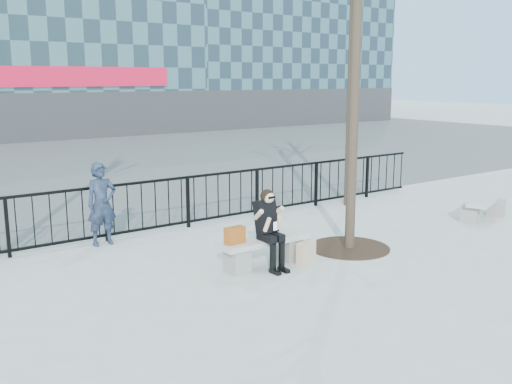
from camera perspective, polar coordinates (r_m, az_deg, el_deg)
ground at (r=9.73m, az=0.83°, el=-7.39°), size 120.00×120.00×0.00m
street_surface at (r=23.28m, az=-21.64°, el=2.83°), size 60.00×23.00×0.01m
railing at (r=12.04m, az=-7.65°, el=-1.09°), size 14.00×0.06×1.10m
tree_grate at (r=10.84m, az=9.30°, el=-5.50°), size 1.50×1.50×0.02m
bench_main at (r=9.64m, az=0.83°, el=-5.70°), size 1.65×0.46×0.49m
bench_second at (r=13.85m, az=21.82°, el=-1.34°), size 1.54×0.43×0.46m
seated_woman at (r=9.41m, az=1.42°, el=-3.78°), size 0.50×0.64×1.34m
handbag at (r=9.24m, az=-2.14°, el=-4.34°), size 0.34×0.17×0.27m
shopping_bag at (r=9.81m, az=5.02°, el=-6.09°), size 0.43×0.26×0.39m
standing_man at (r=11.12m, az=-15.18°, el=-1.18°), size 0.58×0.38×1.58m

